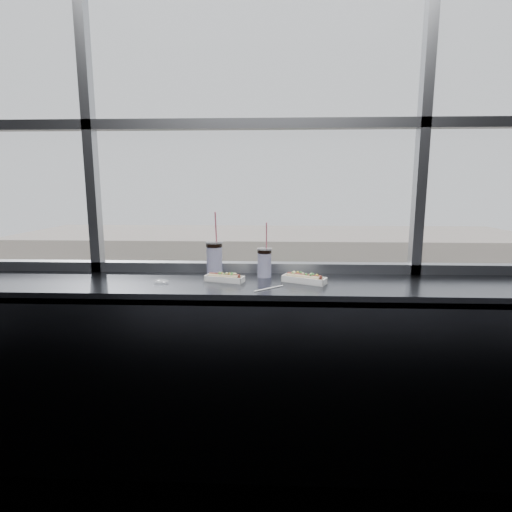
{
  "coord_description": "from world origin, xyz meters",
  "views": [
    {
      "loc": [
        0.12,
        -0.97,
        1.64
      ],
      "look_at": [
        0.03,
        1.23,
        1.25
      ],
      "focal_mm": 28.0,
      "sensor_mm": 36.0,
      "label": 1
    }
  ],
  "objects_px": {
    "loose_straw": "(269,288)",
    "car_near_c": "(304,418)",
    "hotdog_tray_right": "(304,278)",
    "hotdog_tray_left": "(224,278)",
    "soda_cup_left": "(214,256)",
    "pedestrian_c": "(359,335)",
    "soda_cup_right": "(264,261)",
    "car_near_d": "(378,421)",
    "tree_right": "(418,312)",
    "car_near_b": "(139,414)",
    "tree_center": "(289,299)",
    "pedestrian_a": "(207,330)",
    "car_far_a": "(157,349)",
    "tree_left": "(167,301)",
    "wrapper": "(161,281)",
    "car_far_c": "(458,355)"
  },
  "relations": [
    {
      "from": "loose_straw",
      "to": "car_near_c",
      "type": "height_order",
      "value": "loose_straw"
    },
    {
      "from": "hotdog_tray_right",
      "to": "car_near_c",
      "type": "bearing_deg",
      "value": 110.75
    },
    {
      "from": "hotdog_tray_left",
      "to": "soda_cup_left",
      "type": "height_order",
      "value": "soda_cup_left"
    },
    {
      "from": "hotdog_tray_left",
      "to": "pedestrian_c",
      "type": "bearing_deg",
      "value": 91.01
    },
    {
      "from": "soda_cup_right",
      "to": "car_near_d",
      "type": "distance_m",
      "value": 20.34
    },
    {
      "from": "hotdog_tray_left",
      "to": "tree_right",
      "type": "bearing_deg",
      "value": 82.95
    },
    {
      "from": "car_near_b",
      "to": "car_near_d",
      "type": "xyz_separation_m",
      "value": [
        12.12,
        0.0,
        -0.03
      ]
    },
    {
      "from": "soda_cup_right",
      "to": "tree_center",
      "type": "xyz_separation_m",
      "value": [
        1.37,
        28.14,
        -8.37
      ]
    },
    {
      "from": "hotdog_tray_left",
      "to": "tree_right",
      "type": "distance_m",
      "value": 31.93
    },
    {
      "from": "soda_cup_left",
      "to": "car_near_c",
      "type": "height_order",
      "value": "soda_cup_left"
    },
    {
      "from": "hotdog_tray_left",
      "to": "soda_cup_right",
      "type": "height_order",
      "value": "soda_cup_right"
    },
    {
      "from": "soda_cup_right",
      "to": "pedestrian_a",
      "type": "xyz_separation_m",
      "value": [
        -5.27,
        28.58,
        -11.23
      ]
    },
    {
      "from": "soda_cup_left",
      "to": "car_far_a",
      "type": "bearing_deg",
      "value": 108.07
    },
    {
      "from": "hotdog_tray_left",
      "to": "pedestrian_a",
      "type": "relative_size",
      "value": 0.13
    },
    {
      "from": "tree_center",
      "to": "car_near_b",
      "type": "bearing_deg",
      "value": -124.07
    },
    {
      "from": "car_near_b",
      "to": "car_near_c",
      "type": "bearing_deg",
      "value": -88.47
    },
    {
      "from": "soda_cup_left",
      "to": "tree_left",
      "type": "distance_m",
      "value": 30.47
    },
    {
      "from": "car_near_b",
      "to": "hotdog_tray_right",
      "type": "bearing_deg",
      "value": -155.28
    },
    {
      "from": "car_near_c",
      "to": "pedestrian_c",
      "type": "height_order",
      "value": "pedestrian_c"
    },
    {
      "from": "car_near_d",
      "to": "hotdog_tray_left",
      "type": "bearing_deg",
      "value": 168.49
    },
    {
      "from": "wrapper",
      "to": "car_near_c",
      "type": "height_order",
      "value": "wrapper"
    },
    {
      "from": "hotdog_tray_left",
      "to": "car_near_d",
      "type": "bearing_deg",
      "value": 86.31
    },
    {
      "from": "tree_center",
      "to": "hotdog_tray_left",
      "type": "bearing_deg",
      "value": -93.23
    },
    {
      "from": "loose_straw",
      "to": "car_near_b",
      "type": "xyz_separation_m",
      "value": [
        -6.78,
        16.43,
        -11.02
      ]
    },
    {
      "from": "car_near_c",
      "to": "tree_right",
      "type": "bearing_deg",
      "value": -32.5
    },
    {
      "from": "soda_cup_left",
      "to": "car_far_a",
      "type": "relative_size",
      "value": 0.06
    },
    {
      "from": "tree_left",
      "to": "tree_right",
      "type": "xyz_separation_m",
      "value": [
        19.79,
        -0.0,
        -0.67
      ]
    },
    {
      "from": "hotdog_tray_right",
      "to": "car_far_c",
      "type": "distance_m",
      "value": 29.48
    },
    {
      "from": "pedestrian_c",
      "to": "wrapper",
      "type": "bearing_deg",
      "value": -14.95
    },
    {
      "from": "car_near_d",
      "to": "tree_right",
      "type": "height_order",
      "value": "tree_right"
    },
    {
      "from": "hotdog_tray_right",
      "to": "pedestrian_a",
      "type": "height_order",
      "value": "hotdog_tray_right"
    },
    {
      "from": "wrapper",
      "to": "tree_left",
      "type": "distance_m",
      "value": 30.6
    },
    {
      "from": "car_near_c",
      "to": "pedestrian_a",
      "type": "xyz_separation_m",
      "value": [
        -6.96,
        12.44,
        -0.16
      ]
    },
    {
      "from": "soda_cup_right",
      "to": "car_far_c",
      "type": "bearing_deg",
      "value": 61.94
    },
    {
      "from": "car_near_d",
      "to": "tree_left",
      "type": "relative_size",
      "value": 1.14
    },
    {
      "from": "hotdog_tray_right",
      "to": "tree_left",
      "type": "relative_size",
      "value": 0.05
    },
    {
      "from": "hotdog_tray_left",
      "to": "tree_left",
      "type": "relative_size",
      "value": 0.04
    },
    {
      "from": "soda_cup_right",
      "to": "car_near_b",
      "type": "distance_m",
      "value": 20.72
    },
    {
      "from": "car_near_d",
      "to": "pedestrian_c",
      "type": "bearing_deg",
      "value": 0.16
    },
    {
      "from": "hotdog_tray_right",
      "to": "car_near_d",
      "type": "bearing_deg",
      "value": 98.34
    },
    {
      "from": "car_near_b",
      "to": "pedestrian_c",
      "type": "xyz_separation_m",
      "value": [
        13.61,
        11.52,
        0.04
      ]
    },
    {
      "from": "car_far_c",
      "to": "tree_left",
      "type": "xyz_separation_m",
      "value": [
        -21.25,
        4.0,
        2.4
      ]
    },
    {
      "from": "hotdog_tray_right",
      "to": "soda_cup_right",
      "type": "distance_m",
      "value": 0.27
    },
    {
      "from": "soda_cup_left",
      "to": "loose_straw",
      "type": "distance_m",
      "value": 0.5
    },
    {
      "from": "loose_straw",
      "to": "car_far_a",
      "type": "relative_size",
      "value": 0.03
    },
    {
      "from": "soda_cup_left",
      "to": "tree_left",
      "type": "height_order",
      "value": "soda_cup_left"
    },
    {
      "from": "loose_straw",
      "to": "wrapper",
      "type": "height_order",
      "value": "wrapper"
    },
    {
      "from": "soda_cup_right",
      "to": "soda_cup_left",
      "type": "bearing_deg",
      "value": 168.88
    },
    {
      "from": "tree_left",
      "to": "tree_center",
      "type": "distance_m",
      "value": 9.76
    },
    {
      "from": "soda_cup_left",
      "to": "car_far_c",
      "type": "distance_m",
      "value": 29.59
    }
  ]
}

